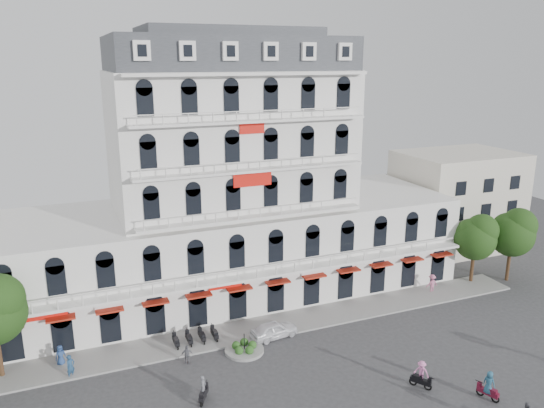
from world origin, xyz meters
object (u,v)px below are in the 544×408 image
Objects in this scene: parked_car at (274,330)px; rider_west at (203,390)px; rider_east at (489,385)px; rider_center at (421,374)px.

rider_west reaches higher than parked_car.
rider_east reaches higher than rider_center.
rider_east is at bearing 16.62° from rider_center.
parked_car is 1.92× the size of rider_east.
rider_center reaches higher than rider_west.
rider_center is (7.09, -10.69, 0.43)m from parked_car.
parked_car is at bearing 17.07° from rider_east.
rider_east is (10.62, -13.57, 0.37)m from parked_car.
rider_center is at bearing -76.98° from rider_west.
rider_east reaches higher than rider_west.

